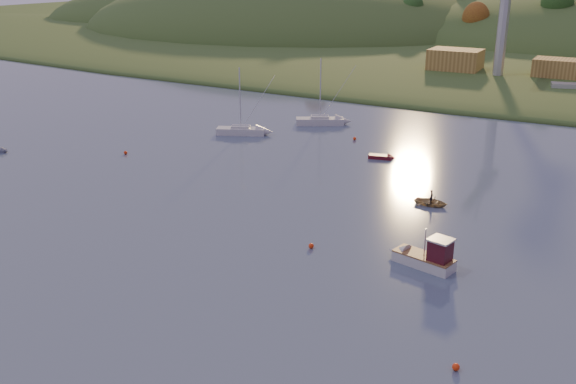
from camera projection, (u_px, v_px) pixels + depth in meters
The scene contains 21 objects.
far_shore at pixel (558, 38), 227.90m from camera, with size 620.00×220.00×1.50m, color #2C441B.
shore_slope at pixel (525, 61), 174.44m from camera, with size 640.00×150.00×7.00m, color #2C441B.
hill_left_far at pixel (175, 22), 288.87m from camera, with size 120.00×100.00×32.00m, color #2C441B.
hill_left at pixel (296, 33), 244.46m from camera, with size 170.00×140.00×44.00m, color #2C441B.
hillside_trees at pixel (537, 52), 190.89m from camera, with size 280.00×50.00×32.00m, color #1F4D1B, non-canonical shape.
wharf at pixel (513, 82), 136.38m from camera, with size 42.00×16.00×2.40m, color slate.
shed_west at pixel (455, 60), 141.95m from camera, with size 11.00×8.00×4.80m, color olive.
shed_east at pixel (557, 69), 133.28m from camera, with size 9.00×7.00×4.00m, color olive.
dock_crane at pixel (504, 5), 129.40m from camera, with size 3.20×28.00×20.30m.
fishing_boat at pixel (420, 255), 56.34m from camera, with size 6.59×3.32×4.03m.
sailboat_near at pixel (241, 130), 99.35m from camera, with size 7.71×5.05×10.33m.
sailboat_far at pixel (320, 120), 105.44m from camera, with size 7.93×5.88×10.82m.
canoe at pixel (431, 202), 70.35m from camera, with size 2.61×3.65×0.76m, color tan.
paddler at pixel (431, 199), 70.22m from camera, with size 0.56×0.37×1.53m, color black.
red_tender at pixel (385, 157), 86.98m from camera, with size 3.84×2.06×1.24m.
grey_dinghy at pixel (0, 151), 90.05m from camera, with size 3.10×2.29×1.09m.
work_vessel at pixel (565, 94), 124.07m from camera, with size 13.48×7.17×3.29m.
buoy_0 at pixel (456, 367), 41.86m from camera, with size 0.50×0.50×0.50m, color red.
buoy_1 at pixel (311, 246), 59.77m from camera, with size 0.50×0.50×0.50m, color red.
buoy_2 at pixel (126, 153), 89.14m from camera, with size 0.50×0.50×0.50m, color red.
buoy_3 at pixel (355, 139), 96.25m from camera, with size 0.50×0.50×0.50m, color red.
Camera 1 is at (29.43, -20.40, 25.14)m, focal length 40.00 mm.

